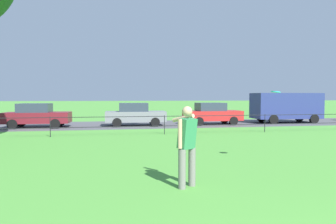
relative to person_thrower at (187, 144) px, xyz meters
name	(u,v)px	position (x,y,z in m)	size (l,w,h in m)	color
street_strip	(150,124)	(1.10, 15.18, -0.94)	(80.00, 6.34, 0.01)	#4C4C51
park_fence	(164,121)	(1.10, 9.18, -0.27)	(33.90, 0.04, 1.00)	black
person_thrower	(187,144)	(0.00, 0.00, 0.00)	(0.46, 0.87, 1.75)	slate
frisbee	(276,92)	(3.05, 1.70, 1.15)	(0.28, 0.28, 0.05)	#2DB2C6
car_maroon_right	(37,115)	(-6.29, 14.13, -0.17)	(4.05, 1.90, 1.54)	maroon
car_grey_far_right	(135,114)	(-0.04, 14.20, -0.17)	(4.05, 1.90, 1.54)	slate
car_red_left	(212,114)	(5.36, 14.14, -0.17)	(4.04, 1.89, 1.54)	red
panel_van_center	(286,106)	(11.36, 14.56, 0.32)	(5.05, 2.21, 2.24)	navy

